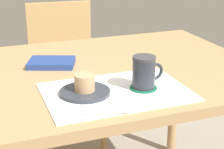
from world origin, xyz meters
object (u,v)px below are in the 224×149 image
at_px(pastry, 85,83).
at_px(coffee_mug, 144,72).
at_px(pastry_plate, 85,92).
at_px(wooden_chair, 64,69).
at_px(small_book, 52,63).
at_px(dining_table, 89,86).

xyz_separation_m(pastry, coffee_mug, (0.20, -0.03, 0.02)).
xyz_separation_m(pastry_plate, coffee_mug, (0.20, -0.03, 0.05)).
height_order(wooden_chair, small_book, wooden_chair).
xyz_separation_m(wooden_chair, pastry_plate, (-0.16, -0.99, 0.27)).
relative_size(pastry_plate, coffee_mug, 1.51).
relative_size(pastry, small_book, 0.37).
distance_m(dining_table, pastry, 0.26).
bearing_deg(coffee_mug, small_book, 124.28).
height_order(wooden_chair, pastry_plate, wooden_chair).
relative_size(wooden_chair, pastry, 12.74).
xyz_separation_m(pastry_plate, pastry, (0.00, 0.00, 0.03)).
distance_m(wooden_chair, pastry, 1.05).
bearing_deg(dining_table, pastry_plate, -110.08).
bearing_deg(wooden_chair, pastry_plate, 85.48).
distance_m(dining_table, wooden_chair, 0.79).
height_order(pastry, small_book, pastry).
relative_size(dining_table, wooden_chair, 1.59).
bearing_deg(pastry_plate, wooden_chair, 80.96).
bearing_deg(coffee_mug, dining_table, 115.32).
xyz_separation_m(dining_table, coffee_mug, (0.12, -0.25, 0.13)).
bearing_deg(wooden_chair, pastry, 85.48).
bearing_deg(small_book, dining_table, -18.88).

